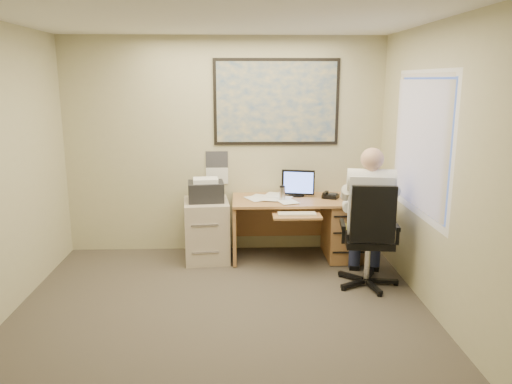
{
  "coord_description": "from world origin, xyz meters",
  "views": [
    {
      "loc": [
        0.16,
        -4.02,
        2.17
      ],
      "look_at": [
        0.36,
        1.3,
        0.97
      ],
      "focal_mm": 35.0,
      "sensor_mm": 36.0,
      "label": 1
    }
  ],
  "objects_px": {
    "filing_cabinet": "(207,225)",
    "person": "(369,217)",
    "desk": "(325,223)",
    "office_chair": "(369,257)"
  },
  "relations": [
    {
      "from": "filing_cabinet",
      "to": "person",
      "type": "height_order",
      "value": "person"
    },
    {
      "from": "desk",
      "to": "office_chair",
      "type": "height_order",
      "value": "office_chair"
    },
    {
      "from": "filing_cabinet",
      "to": "office_chair",
      "type": "xyz_separation_m",
      "value": [
        1.78,
        -0.92,
        -0.1
      ]
    },
    {
      "from": "desk",
      "to": "filing_cabinet",
      "type": "bearing_deg",
      "value": -178.9
    },
    {
      "from": "office_chair",
      "to": "person",
      "type": "height_order",
      "value": "person"
    },
    {
      "from": "desk",
      "to": "person",
      "type": "distance_m",
      "value": 0.97
    },
    {
      "from": "filing_cabinet",
      "to": "office_chair",
      "type": "height_order",
      "value": "office_chair"
    },
    {
      "from": "filing_cabinet",
      "to": "office_chair",
      "type": "distance_m",
      "value": 2.01
    },
    {
      "from": "filing_cabinet",
      "to": "person",
      "type": "relative_size",
      "value": 0.68
    },
    {
      "from": "desk",
      "to": "person",
      "type": "height_order",
      "value": "person"
    }
  ]
}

